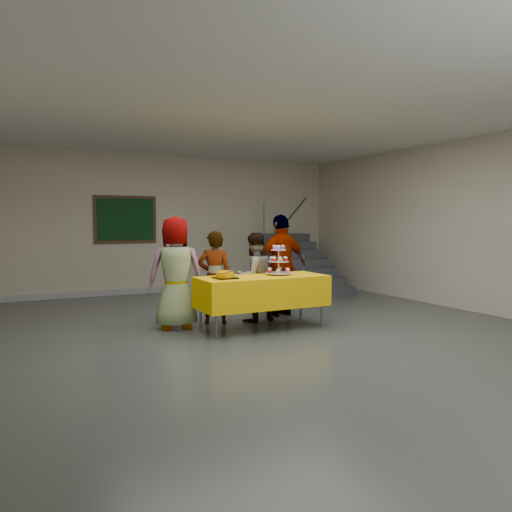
{
  "coord_description": "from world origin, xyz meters",
  "views": [
    {
      "loc": [
        -3.22,
        -5.7,
        1.56
      ],
      "look_at": [
        0.1,
        0.85,
        1.05
      ],
      "focal_mm": 35.0,
      "sensor_mm": 36.0,
      "label": 1
    }
  ],
  "objects": [
    {
      "name": "room_shell",
      "position": [
        0.0,
        0.02,
        2.13
      ],
      "size": [
        10.0,
        10.04,
        3.02
      ],
      "color": "#4C514C",
      "rests_on": "ground"
    },
    {
      "name": "bake_table",
      "position": [
        0.1,
        0.65,
        0.56
      ],
      "size": [
        1.88,
        0.78,
        0.77
      ],
      "color": "#595960",
      "rests_on": "ground"
    },
    {
      "name": "cupcake_stand",
      "position": [
        0.39,
        0.69,
        0.94
      ],
      "size": [
        0.38,
        0.38,
        0.44
      ],
      "color": "silver",
      "rests_on": "bake_table"
    },
    {
      "name": "bear_cake",
      "position": [
        -0.5,
        0.62,
        0.83
      ],
      "size": [
        0.32,
        0.36,
        0.12
      ],
      "color": "black",
      "rests_on": "bake_table"
    },
    {
      "name": "schoolchild_a",
      "position": [
        -1.0,
        1.24,
        0.82
      ],
      "size": [
        0.89,
        0.68,
        1.64
      ],
      "primitive_type": "imported",
      "rotation": [
        0.0,
        0.0,
        2.93
      ],
      "color": "slate",
      "rests_on": "ground"
    },
    {
      "name": "schoolchild_b",
      "position": [
        -0.37,
        1.33,
        0.71
      ],
      "size": [
        0.61,
        0.51,
        1.42
      ],
      "primitive_type": "imported",
      "rotation": [
        0.0,
        0.0,
        2.74
      ],
      "color": "slate",
      "rests_on": "ground"
    },
    {
      "name": "schoolchild_c",
      "position": [
        0.23,
        1.19,
        0.69
      ],
      "size": [
        0.73,
        0.6,
        1.39
      ],
      "primitive_type": "imported",
      "rotation": [
        0.0,
        0.0,
        3.26
      ],
      "color": "slate",
      "rests_on": "ground"
    },
    {
      "name": "schoolchild_d",
      "position": [
        0.87,
        1.42,
        0.84
      ],
      "size": [
        1.03,
        0.54,
        1.67
      ],
      "primitive_type": "imported",
      "rotation": [
        0.0,
        0.0,
        3.28
      ],
      "color": "slate",
      "rests_on": "ground"
    },
    {
      "name": "staircase",
      "position": [
        2.7,
        4.13,
        0.49
      ],
      "size": [
        1.3,
        2.4,
        2.04
      ],
      "color": "#424447",
      "rests_on": "ground"
    },
    {
      "name": "noticeboard",
      "position": [
        -0.91,
        4.96,
        1.6
      ],
      "size": [
        1.3,
        0.05,
        1.0
      ],
      "color": "#472B16",
      "rests_on": "ground"
    }
  ]
}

